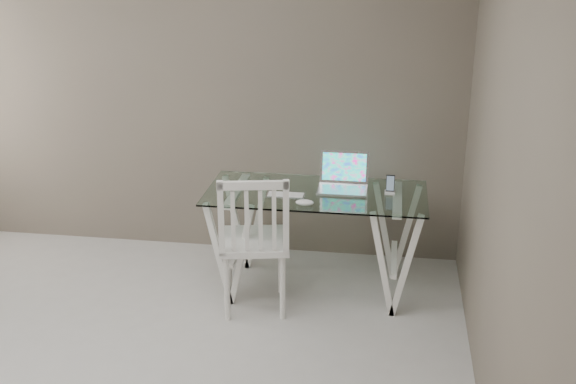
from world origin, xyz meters
The scene contains 7 objects.
room centered at (-0.06, 0.02, 1.72)m, with size 4.50×4.52×2.71m.
desk centered at (0.96, 1.61, 0.38)m, with size 1.50×0.70×0.75m.
chair centered at (0.60, 1.24, 0.54)m, with size 0.53×0.53×0.99m.
laptop centered at (1.14, 1.73, 0.80)m, with size 0.34×0.30×0.23m.
keyboard centered at (0.77, 1.52, 0.75)m, with size 0.26×0.11×0.01m, color silver.
mouse centered at (0.92, 1.36, 0.77)m, with size 0.12×0.07×0.04m, color white.
phone_dock centered at (1.46, 1.66, 0.78)m, with size 0.07×0.07×0.13m.
Camera 1 is at (1.45, -2.98, 2.47)m, focal length 45.00 mm.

